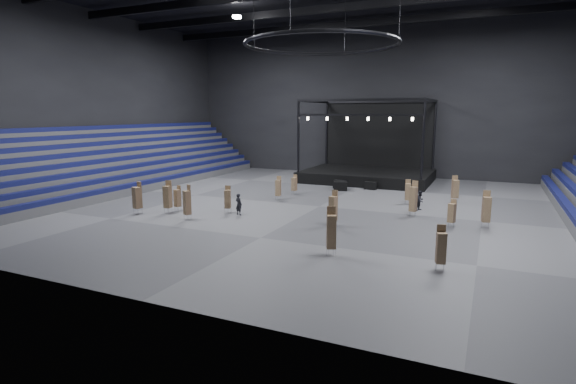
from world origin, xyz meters
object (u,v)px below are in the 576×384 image
at_px(chair_stack_9, 228,199).
at_px(crew_member, 420,200).
at_px(flight_case_right, 370,186).
at_px(chair_stack_11, 333,208).
at_px(chair_stack_1, 408,191).
at_px(chair_stack_6, 294,184).
at_px(chair_stack_10, 452,212).
at_px(chair_stack_8, 455,189).
at_px(chair_stack_3, 278,187).
at_px(man_center, 239,204).
at_px(stage, 369,168).
at_px(chair_stack_0, 441,247).
at_px(flight_case_left, 340,185).
at_px(chair_stack_2, 187,202).
at_px(chair_stack_14, 331,231).
at_px(chair_stack_5, 137,197).
at_px(chair_stack_13, 168,196).
at_px(chair_stack_4, 413,198).
at_px(chair_stack_12, 486,209).
at_px(flight_case_mid, 340,186).
at_px(chair_stack_7, 178,198).

distance_m(chair_stack_9, crew_member, 15.32).
xyz_separation_m(flight_case_right, chair_stack_11, (1.34, -15.72, 0.88)).
height_order(chair_stack_1, chair_stack_6, chair_stack_1).
relative_size(chair_stack_1, chair_stack_10, 1.08).
distance_m(chair_stack_1, chair_stack_8, 4.32).
distance_m(chair_stack_3, man_center, 6.70).
relative_size(stage, chair_stack_0, 6.08).
bearing_deg(chair_stack_11, stage, 113.54).
relative_size(flight_case_left, chair_stack_9, 0.60).
bearing_deg(chair_stack_9, chair_stack_3, 57.53).
xyz_separation_m(chair_stack_2, chair_stack_9, (1.50, 3.12, -0.18)).
relative_size(flight_case_right, man_center, 0.73).
height_order(flight_case_left, man_center, man_center).
bearing_deg(flight_case_left, man_center, -102.80).
bearing_deg(chair_stack_0, chair_stack_2, 151.55).
height_order(flight_case_left, chair_stack_2, chair_stack_2).
height_order(chair_stack_8, crew_member, chair_stack_8).
bearing_deg(chair_stack_3, crew_member, -1.86).
relative_size(stage, chair_stack_14, 5.15).
bearing_deg(chair_stack_9, chair_stack_0, -43.52).
bearing_deg(stage, chair_stack_11, -81.89).
bearing_deg(flight_case_left, chair_stack_5, -120.95).
distance_m(chair_stack_13, chair_stack_14, 15.72).
bearing_deg(chair_stack_11, crew_member, 73.92).
height_order(stage, chair_stack_14, stage).
bearing_deg(chair_stack_5, chair_stack_4, 38.00).
distance_m(chair_stack_8, chair_stack_12, 8.71).
distance_m(flight_case_mid, flight_case_right, 3.19).
bearing_deg(chair_stack_4, chair_stack_5, -142.83).
distance_m(chair_stack_1, chair_stack_7, 19.16).
relative_size(chair_stack_8, chair_stack_12, 0.92).
height_order(chair_stack_2, chair_stack_10, chair_stack_2).
xyz_separation_m(chair_stack_3, chair_stack_4, (12.07, -1.69, 0.26)).
distance_m(chair_stack_7, man_center, 5.18).
bearing_deg(chair_stack_9, chair_stack_8, 14.96).
relative_size(chair_stack_10, chair_stack_12, 0.77).
height_order(chair_stack_6, chair_stack_7, chair_stack_7).
height_order(chair_stack_4, chair_stack_10, chair_stack_4).
height_order(flight_case_right, chair_stack_12, chair_stack_12).
xyz_separation_m(chair_stack_4, crew_member, (0.18, 2.43, -0.58)).
bearing_deg(chair_stack_14, crew_member, 54.11).
relative_size(chair_stack_0, chair_stack_1, 1.08).
bearing_deg(chair_stack_9, chair_stack_1, 15.73).
bearing_deg(chair_stack_8, chair_stack_2, -164.34).
distance_m(chair_stack_6, crew_member, 12.29).
bearing_deg(man_center, chair_stack_9, 2.02).
relative_size(flight_case_mid, crew_member, 0.85).
distance_m(flight_case_left, crew_member, 11.59).
height_order(chair_stack_5, man_center, chair_stack_5).
distance_m(chair_stack_11, man_center, 7.69).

